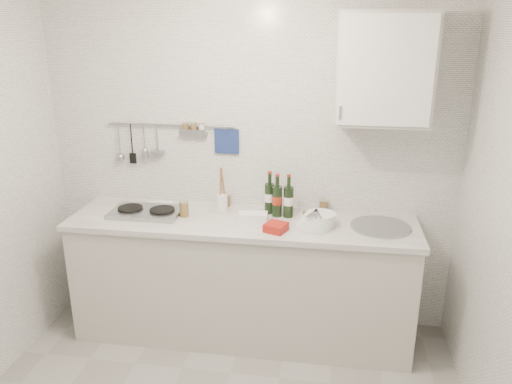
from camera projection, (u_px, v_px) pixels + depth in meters
The scene contains 14 objects.
back_wall at pixel (249, 163), 3.67m from camera, with size 3.00×0.02×2.50m, color silver.
counter at pixel (243, 281), 3.65m from camera, with size 2.44×0.64×0.96m.
wall_rail at pixel (168, 138), 3.67m from camera, with size 0.98×0.09×0.34m.
wall_cabinet at pixel (384, 69), 3.15m from camera, with size 0.60×0.38×0.70m.
plate_stack_hob at pixel (157, 209), 3.66m from camera, with size 0.31×0.31×0.03m.
plate_stack_sink at pixel (317, 220), 3.35m from camera, with size 0.26×0.25×0.10m.
wine_bottles at pixel (278, 195), 3.53m from camera, with size 0.21×0.13×0.31m.
butter_dish at pixel (253, 217), 3.45m from camera, with size 0.20×0.10×0.06m, color white.
strawberry_punnet at pixel (276, 227), 3.29m from camera, with size 0.13×0.13×0.05m, color red.
utensil_crock at pixel (222, 200), 3.64m from camera, with size 0.08×0.08×0.33m.
jar_a at pixel (226, 200), 3.74m from camera, with size 0.06×0.06×0.09m.
jar_b at pixel (324, 206), 3.62m from camera, with size 0.07×0.07×0.09m.
jar_c at pixel (307, 214), 3.51m from camera, with size 0.06×0.06×0.07m.
jar_d at pixel (184, 209), 3.54m from camera, with size 0.07×0.07×0.11m.
Camera 1 is at (0.60, -2.10, 2.21)m, focal length 35.00 mm.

